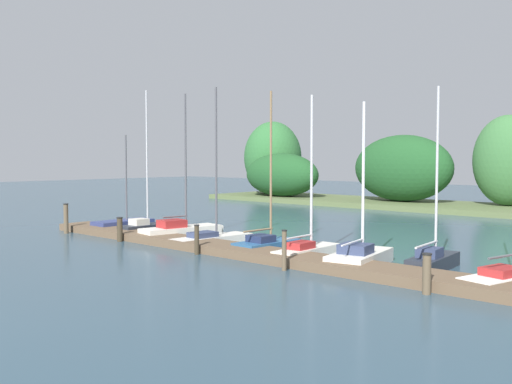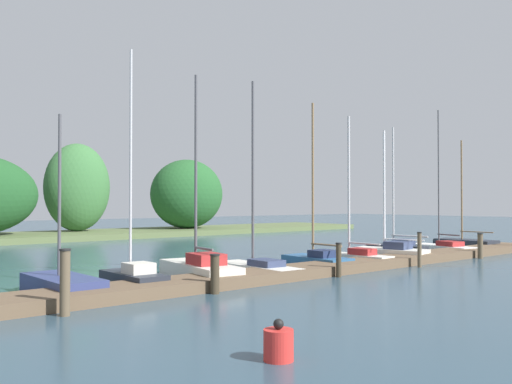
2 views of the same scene
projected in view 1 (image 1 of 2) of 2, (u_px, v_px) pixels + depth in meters
name	position (u px, v px, depth m)	size (l,w,h in m)	color
dock_pier	(260.00, 254.00, 22.06)	(27.46, 1.80, 0.35)	brown
far_shore	(410.00, 171.00, 45.54)	(51.89, 8.17, 7.53)	#56663D
sailboat_0	(125.00, 224.00, 30.80)	(1.29, 3.47, 5.12)	navy
sailboat_1	(146.00, 226.00, 29.19)	(1.04, 2.85, 7.31)	#232833
sailboat_2	(183.00, 230.00, 27.62)	(1.87, 4.36, 6.97)	silver
sailboat_3	(213.00, 236.00, 25.85)	(1.38, 4.33, 7.06)	silver
sailboat_4	(268.00, 243.00, 23.73)	(1.38, 3.24, 6.64)	#285684
sailboat_5	(309.00, 248.00, 22.19)	(1.02, 3.72, 6.31)	silver
sailboat_6	(361.00, 256.00, 20.50)	(1.95, 3.67, 5.88)	silver
sailboat_7	(434.00, 258.00, 19.81)	(1.20, 3.28, 6.35)	#232833
sailboat_8	(512.00, 276.00, 17.30)	(1.98, 4.15, 7.42)	white
mooring_piling_0	(66.00, 218.00, 29.34)	(0.27, 0.27, 1.54)	brown
mooring_piling_1	(120.00, 229.00, 26.51)	(0.29, 0.29, 1.13)	#3D3323
mooring_piling_2	(197.00, 239.00, 22.88)	(0.22, 0.22, 1.20)	#3D3323
mooring_piling_3	(284.00, 250.00, 19.56)	(0.19, 0.19, 1.41)	brown
mooring_piling_4	(427.00, 274.00, 16.16)	(0.28, 0.28, 1.18)	brown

